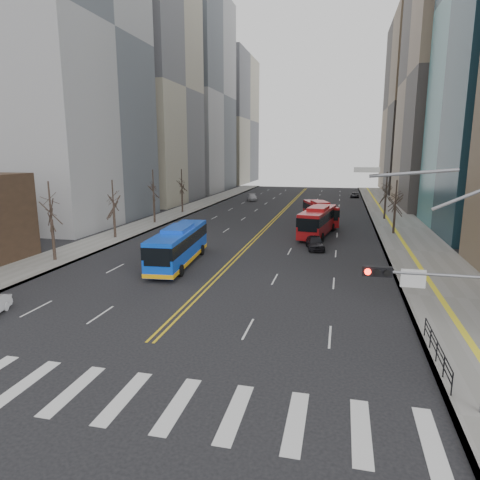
# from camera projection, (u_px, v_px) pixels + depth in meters

# --- Properties ---
(ground) EXTENTS (220.00, 220.00, 0.00)m
(ground) POSITION_uv_depth(u_px,v_px,m) (98.00, 394.00, 17.90)
(ground) COLOR black
(sidewalk_right) EXTENTS (7.00, 130.00, 0.15)m
(sidewalk_right) POSITION_uv_depth(u_px,v_px,m) (401.00, 227.00, 56.84)
(sidewalk_right) COLOR gray
(sidewalk_right) RESTS_ON ground
(sidewalk_left) EXTENTS (5.00, 130.00, 0.15)m
(sidewalk_left) POSITION_uv_depth(u_px,v_px,m) (163.00, 218.00, 64.49)
(sidewalk_left) COLOR gray
(sidewalk_left) RESTS_ON ground
(crosswalk) EXTENTS (26.70, 4.00, 0.01)m
(crosswalk) POSITION_uv_depth(u_px,v_px,m) (98.00, 394.00, 17.90)
(crosswalk) COLOR silver
(crosswalk) RESTS_ON ground
(centerline) EXTENTS (0.55, 100.00, 0.01)m
(centerline) POSITION_uv_depth(u_px,v_px,m) (281.00, 213.00, 70.32)
(centerline) COLOR gold
(centerline) RESTS_ON ground
(office_towers) EXTENTS (83.00, 134.00, 58.00)m
(office_towers) POSITION_uv_depth(u_px,v_px,m) (294.00, 74.00, 78.32)
(office_towers) COLOR gray
(office_towers) RESTS_ON ground
(signal_mast) EXTENTS (5.37, 0.37, 9.39)m
(signal_mast) POSITION_uv_depth(u_px,v_px,m) (454.00, 293.00, 15.72)
(signal_mast) COLOR gray
(signal_mast) RESTS_ON ground
(pedestrian_railing) EXTENTS (0.06, 6.06, 1.02)m
(pedestrian_railing) POSITION_uv_depth(u_px,v_px,m) (437.00, 348.00, 20.24)
(pedestrian_railing) COLOR black
(pedestrian_railing) RESTS_ON sidewalk_right
(street_trees) EXTENTS (35.20, 47.20, 7.60)m
(street_trees) POSITION_uv_depth(u_px,v_px,m) (199.00, 195.00, 51.46)
(street_trees) COLOR black
(street_trees) RESTS_ON ground
(blue_bus) EXTENTS (3.56, 11.99, 3.44)m
(blue_bus) POSITION_uv_depth(u_px,v_px,m) (179.00, 245.00, 38.19)
(blue_bus) COLOR blue
(blue_bus) RESTS_ON ground
(red_bus_near) EXTENTS (4.16, 11.29, 3.50)m
(red_bus_near) POSITION_uv_depth(u_px,v_px,m) (318.00, 220.00, 51.40)
(red_bus_near) COLOR #AE1215
(red_bus_near) RESTS_ON ground
(red_bus_far) EXTENTS (5.46, 10.34, 3.24)m
(red_bus_far) POSITION_uv_depth(u_px,v_px,m) (320.00, 212.00, 59.36)
(red_bus_far) COLOR #AE1215
(red_bus_far) RESTS_ON ground
(car_dark_mid) EXTENTS (2.37, 4.34, 1.40)m
(car_dark_mid) POSITION_uv_depth(u_px,v_px,m) (315.00, 243.00, 44.37)
(car_dark_mid) COLOR black
(car_dark_mid) RESTS_ON ground
(car_silver) EXTENTS (2.96, 4.98, 1.35)m
(car_silver) POSITION_uv_depth(u_px,v_px,m) (252.00, 197.00, 88.66)
(car_silver) COLOR #9C9CA1
(car_silver) RESTS_ON ground
(car_dark_far) EXTENTS (1.88, 3.94, 1.09)m
(car_dark_far) POSITION_uv_depth(u_px,v_px,m) (355.00, 195.00, 94.66)
(car_dark_far) COLOR black
(car_dark_far) RESTS_ON ground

